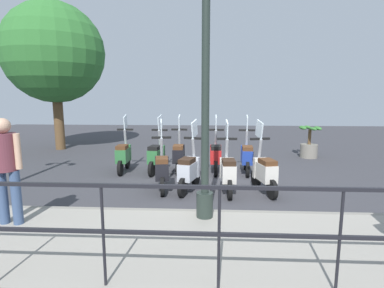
% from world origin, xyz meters
% --- Properties ---
extents(ground_plane, '(28.00, 28.00, 0.00)m').
position_xyz_m(ground_plane, '(0.00, 0.00, 0.00)').
color(ground_plane, '#38383D').
extents(promenade_walkway, '(2.20, 20.00, 0.15)m').
position_xyz_m(promenade_walkway, '(-3.15, 0.00, 0.07)').
color(promenade_walkway, gray).
rests_on(promenade_walkway, ground_plane).
extents(fence_railing, '(0.04, 16.03, 1.07)m').
position_xyz_m(fence_railing, '(-4.20, 0.00, 0.89)').
color(fence_railing, black).
rests_on(fence_railing, promenade_walkway).
extents(lamp_post_near, '(0.26, 0.90, 4.50)m').
position_xyz_m(lamp_post_near, '(-2.40, 0.16, 2.15)').
color(lamp_post_near, '#232D28').
rests_on(lamp_post_near, promenade_walkway).
extents(pedestrian_distant, '(0.34, 0.49, 1.59)m').
position_xyz_m(pedestrian_distant, '(-2.81, 3.06, 1.08)').
color(pedestrian_distant, '#384C70').
rests_on(pedestrian_distant, promenade_walkway).
extents(tree_large, '(3.67, 3.67, 5.45)m').
position_xyz_m(tree_large, '(4.25, 5.84, 3.61)').
color(tree_large, brown).
rests_on(tree_large, ground_plane).
extents(potted_palm, '(1.06, 0.66, 1.05)m').
position_xyz_m(potted_palm, '(3.13, -3.27, 0.45)').
color(potted_palm, slate).
rests_on(potted_palm, ground_plane).
extents(scooter_near_0, '(1.21, 0.51, 1.54)m').
position_xyz_m(scooter_near_0, '(-0.70, -1.08, 0.48)').
color(scooter_near_0, black).
rests_on(scooter_near_0, ground_plane).
extents(scooter_near_1, '(1.23, 0.44, 1.54)m').
position_xyz_m(scooter_near_1, '(-0.75, -0.31, 0.48)').
color(scooter_near_1, black).
rests_on(scooter_near_1, ground_plane).
extents(scooter_near_2, '(1.20, 0.54, 1.54)m').
position_xyz_m(scooter_near_2, '(-0.68, 0.51, 0.48)').
color(scooter_near_2, black).
rests_on(scooter_near_2, ground_plane).
extents(scooter_near_3, '(1.23, 0.46, 1.54)m').
position_xyz_m(scooter_near_3, '(-0.63, 1.11, 0.48)').
color(scooter_near_3, black).
rests_on(scooter_near_3, ground_plane).
extents(scooter_far_0, '(1.23, 0.44, 1.54)m').
position_xyz_m(scooter_far_0, '(0.93, -0.92, 0.48)').
color(scooter_far_0, black).
rests_on(scooter_far_0, ground_plane).
extents(scooter_far_1, '(1.23, 0.44, 1.54)m').
position_xyz_m(scooter_far_1, '(0.97, -0.10, 0.48)').
color(scooter_far_1, black).
rests_on(scooter_far_1, ground_plane).
extents(scooter_far_2, '(1.23, 0.44, 1.54)m').
position_xyz_m(scooter_far_2, '(1.00, 0.90, 0.48)').
color(scooter_far_2, black).
rests_on(scooter_far_2, ground_plane).
extents(scooter_far_3, '(1.23, 0.46, 1.54)m').
position_xyz_m(scooter_far_3, '(0.85, 1.48, 0.48)').
color(scooter_far_3, black).
rests_on(scooter_far_3, ground_plane).
extents(scooter_far_4, '(1.23, 0.44, 1.54)m').
position_xyz_m(scooter_far_4, '(0.91, 2.40, 0.48)').
color(scooter_far_4, black).
rests_on(scooter_far_4, ground_plane).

